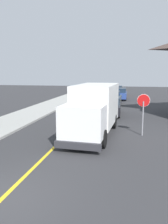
# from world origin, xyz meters

# --- Properties ---
(ground_plane) EXTENTS (120.00, 120.00, 0.00)m
(ground_plane) POSITION_xyz_m (0.00, 0.00, 0.00)
(ground_plane) COLOR #303033
(centre_line_yellow) EXTENTS (0.16, 56.00, 0.01)m
(centre_line_yellow) POSITION_xyz_m (0.00, 10.00, 0.00)
(centre_line_yellow) COLOR gold
(centre_line_yellow) RESTS_ON ground
(box_truck) EXTENTS (2.79, 7.30, 3.20)m
(box_truck) POSITION_xyz_m (1.67, 8.45, 1.77)
(box_truck) COLOR silver
(box_truck) RESTS_ON ground
(parked_car_near) EXTENTS (1.94, 4.46, 1.67)m
(parked_car_near) POSITION_xyz_m (2.16, 15.63, 0.79)
(parked_car_near) COLOR black
(parked_car_near) RESTS_ON ground
(parked_car_mid) EXTENTS (1.91, 4.45, 1.67)m
(parked_car_mid) POSITION_xyz_m (1.85, 22.79, 0.79)
(parked_car_mid) COLOR #4C564C
(parked_car_mid) RESTS_ON ground
(parked_car_far) EXTENTS (1.83, 4.41, 1.67)m
(parked_car_far) POSITION_xyz_m (2.48, 28.37, 0.79)
(parked_car_far) COLOR #2D4793
(parked_car_far) RESTS_ON ground
(parked_car_furthest) EXTENTS (1.85, 4.42, 1.67)m
(parked_car_furthest) POSITION_xyz_m (1.69, 34.20, 0.79)
(parked_car_furthest) COLOR maroon
(parked_car_furthest) RESTS_ON ground
(stop_sign) EXTENTS (0.80, 0.10, 2.65)m
(stop_sign) POSITION_xyz_m (4.76, 8.77, 1.86)
(stop_sign) COLOR gray
(stop_sign) RESTS_ON ground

